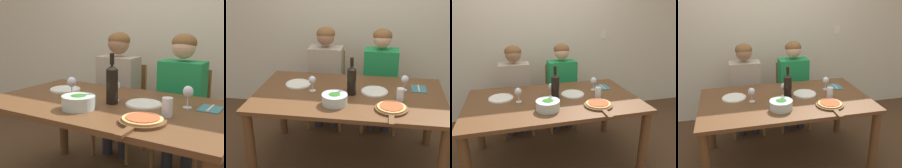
# 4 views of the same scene
# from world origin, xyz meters

# --- Properties ---
(ground_plane) EXTENTS (40.00, 40.00, 0.00)m
(ground_plane) POSITION_xyz_m (0.00, 0.00, 0.00)
(ground_plane) COLOR #4C331E
(back_wall) EXTENTS (10.00, 0.06, 2.70)m
(back_wall) POSITION_xyz_m (0.00, 1.28, 1.35)
(back_wall) COLOR beige
(back_wall) RESTS_ON ground
(dining_table) EXTENTS (1.76, 1.01, 0.75)m
(dining_table) POSITION_xyz_m (0.00, 0.00, 0.64)
(dining_table) COLOR brown
(dining_table) RESTS_ON ground
(chair_left) EXTENTS (0.42, 0.42, 0.89)m
(chair_left) POSITION_xyz_m (-0.36, 0.82, 0.48)
(chair_left) COLOR brown
(chair_left) RESTS_ON ground
(chair_right) EXTENTS (0.42, 0.42, 0.89)m
(chair_right) POSITION_xyz_m (0.27, 0.82, 0.48)
(chair_right) COLOR brown
(chair_right) RESTS_ON ground
(person_woman) EXTENTS (0.47, 0.51, 1.21)m
(person_woman) POSITION_xyz_m (-0.36, 0.71, 0.73)
(person_woman) COLOR #28282D
(person_woman) RESTS_ON ground
(person_man) EXTENTS (0.47, 0.51, 1.21)m
(person_man) POSITION_xyz_m (0.27, 0.71, 0.73)
(person_man) COLOR #28282D
(person_man) RESTS_ON ground
(wine_bottle) EXTENTS (0.08, 0.08, 0.36)m
(wine_bottle) POSITION_xyz_m (0.02, -0.01, 0.89)
(wine_bottle) COLOR black
(wine_bottle) RESTS_ON dining_table
(broccoli_bowl) EXTENTS (0.22, 0.22, 0.10)m
(broccoli_bowl) POSITION_xyz_m (-0.10, -0.23, 0.79)
(broccoli_bowl) COLOR silver
(broccoli_bowl) RESTS_ON dining_table
(dinner_plate_left) EXTENTS (0.25, 0.25, 0.02)m
(dinner_plate_left) POSITION_xyz_m (-0.53, 0.14, 0.76)
(dinner_plate_left) COLOR silver
(dinner_plate_left) RESTS_ON dining_table
(dinner_plate_right) EXTENTS (0.25, 0.25, 0.02)m
(dinner_plate_right) POSITION_xyz_m (0.23, 0.07, 0.76)
(dinner_plate_right) COLOR silver
(dinner_plate_right) RESTS_ON dining_table
(pizza_on_board) EXTENTS (0.28, 0.42, 0.04)m
(pizza_on_board) POSITION_xyz_m (0.39, -0.28, 0.76)
(pizza_on_board) COLOR brown
(pizza_on_board) RESTS_ON dining_table
(wine_glass_left) EXTENTS (0.07, 0.07, 0.15)m
(wine_glass_left) POSITION_xyz_m (-0.35, 0.01, 0.85)
(wine_glass_left) COLOR silver
(wine_glass_left) RESTS_ON dining_table
(wine_glass_right) EXTENTS (0.07, 0.07, 0.15)m
(wine_glass_right) POSITION_xyz_m (0.51, 0.16, 0.85)
(wine_glass_right) COLOR silver
(wine_glass_right) RESTS_ON dining_table
(wine_glass_centre) EXTENTS (0.07, 0.07, 0.15)m
(wine_glass_centre) POSITION_xyz_m (-0.00, 0.07, 0.85)
(wine_glass_centre) COLOR silver
(wine_glass_centre) RESTS_ON dining_table
(water_tumbler) EXTENTS (0.07, 0.07, 0.12)m
(water_tumbler) POSITION_xyz_m (0.46, -0.09, 0.81)
(water_tumbler) COLOR silver
(water_tumbler) RESTS_ON dining_table
(fork_on_napkin) EXTENTS (0.14, 0.18, 0.01)m
(fork_on_napkin) POSITION_xyz_m (0.65, 0.21, 0.75)
(fork_on_napkin) COLOR #387075
(fork_on_napkin) RESTS_ON dining_table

